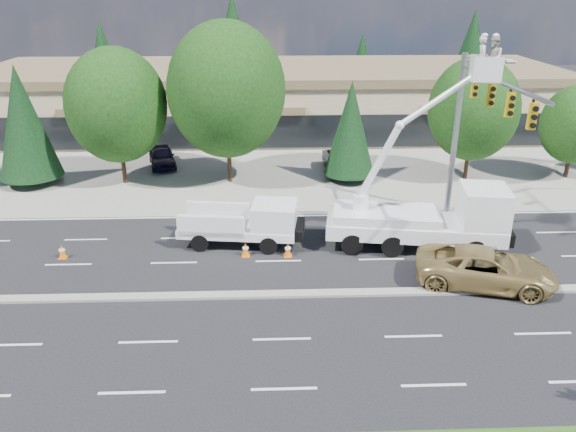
{
  "coord_description": "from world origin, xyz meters",
  "views": [
    {
      "loc": [
        -0.42,
        -20.88,
        12.45
      ],
      "look_at": [
        0.46,
        3.09,
        2.4
      ],
      "focal_mm": 35.0,
      "sensor_mm": 36.0,
      "label": 1
    }
  ],
  "objects_px": {
    "minivan": "(485,268)",
    "bucket_truck": "(433,207)",
    "signal_mast": "(473,117)",
    "utility_pickup": "(247,227)"
  },
  "relations": [
    {
      "from": "utility_pickup",
      "to": "bucket_truck",
      "type": "distance_m",
      "value": 9.31
    },
    {
      "from": "bucket_truck",
      "to": "minivan",
      "type": "distance_m",
      "value": 4.28
    },
    {
      "from": "signal_mast",
      "to": "bucket_truck",
      "type": "height_order",
      "value": "bucket_truck"
    },
    {
      "from": "signal_mast",
      "to": "minivan",
      "type": "distance_m",
      "value": 8.35
    },
    {
      "from": "signal_mast",
      "to": "bucket_truck",
      "type": "relative_size",
      "value": 0.98
    },
    {
      "from": "signal_mast",
      "to": "utility_pickup",
      "type": "height_order",
      "value": "signal_mast"
    },
    {
      "from": "utility_pickup",
      "to": "bucket_truck",
      "type": "height_order",
      "value": "bucket_truck"
    },
    {
      "from": "minivan",
      "to": "bucket_truck",
      "type": "bearing_deg",
      "value": 35.39
    },
    {
      "from": "signal_mast",
      "to": "utility_pickup",
      "type": "xyz_separation_m",
      "value": [
        -11.59,
        -1.86,
        -5.12
      ]
    },
    {
      "from": "utility_pickup",
      "to": "minivan",
      "type": "relative_size",
      "value": 1.02
    }
  ]
}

